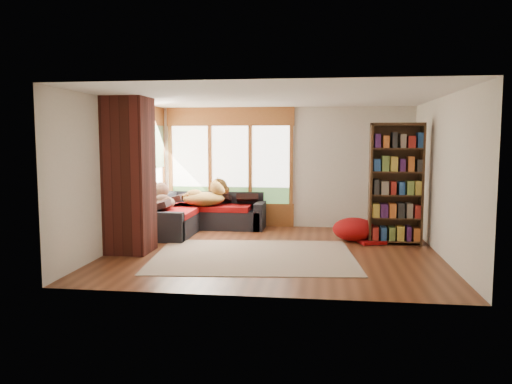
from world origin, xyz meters
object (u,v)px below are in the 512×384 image
(sectional_sofa, at_px, (188,216))
(pouf, at_px, (354,229))
(brick_chimney, at_px, (129,176))
(area_rug, at_px, (254,256))
(dog_brindle, at_px, (162,196))
(bookshelf, at_px, (396,184))
(dog_tan, at_px, (207,193))

(sectional_sofa, height_order, pouf, sectional_sofa)
(brick_chimney, bearing_deg, area_rug, -1.95)
(sectional_sofa, bearing_deg, brick_chimney, -98.35)
(brick_chimney, xyz_separation_m, dog_brindle, (0.02, 1.65, -0.54))
(area_rug, bearing_deg, pouf, 41.42)
(dog_brindle, bearing_deg, bookshelf, -115.66)
(brick_chimney, bearing_deg, sectional_sofa, 77.71)
(dog_brindle, bearing_deg, dog_tan, -76.08)
(bookshelf, relative_size, pouf, 2.73)
(brick_chimney, xyz_separation_m, sectional_sofa, (0.45, 2.05, -1.00))
(brick_chimney, relative_size, pouf, 3.23)
(sectional_sofa, height_order, area_rug, sectional_sofa)
(sectional_sofa, xyz_separation_m, area_rug, (1.67, -2.12, -0.30))
(sectional_sofa, distance_m, area_rug, 2.72)
(area_rug, height_order, dog_brindle, dog_brindle)
(sectional_sofa, height_order, dog_tan, dog_tan)
(pouf, relative_size, dog_tan, 0.80)
(brick_chimney, distance_m, bookshelf, 4.71)
(pouf, relative_size, dog_brindle, 0.87)
(sectional_sofa, distance_m, bookshelf, 4.25)
(sectional_sofa, xyz_separation_m, bookshelf, (4.09, -0.80, 0.80))
(dog_tan, height_order, dog_brindle, dog_tan)
(bookshelf, bearing_deg, dog_brindle, 174.93)
(pouf, bearing_deg, bookshelf, -14.46)
(area_rug, relative_size, pouf, 4.03)
(bookshelf, xyz_separation_m, dog_tan, (-3.71, 0.96, -0.31))
(sectional_sofa, height_order, dog_brindle, dog_brindle)
(bookshelf, distance_m, dog_brindle, 4.55)
(area_rug, bearing_deg, sectional_sofa, 128.28)
(pouf, bearing_deg, dog_brindle, 176.74)
(area_rug, height_order, bookshelf, bookshelf)
(bookshelf, bearing_deg, area_rug, -151.37)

